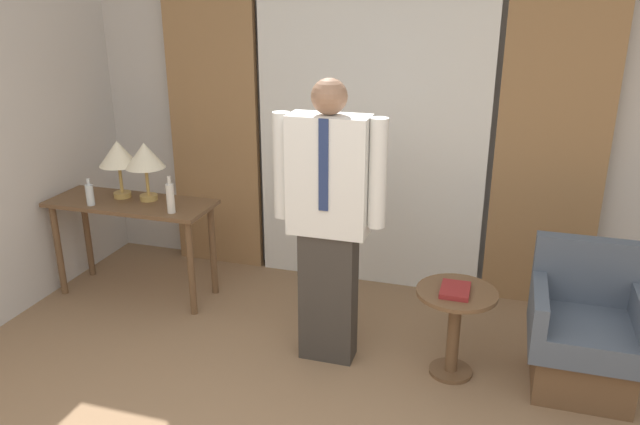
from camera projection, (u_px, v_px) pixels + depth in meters
wall_back at (374, 113)px, 4.78m from camera, size 10.00×0.06×2.70m
curtain_sheer_center at (370, 124)px, 4.69m from camera, size 1.76×0.06×2.58m
curtain_drape_left at (213, 114)px, 5.04m from camera, size 0.76×0.06×2.58m
curtain_drape_right at (553, 135)px, 4.33m from camera, size 0.76×0.06×2.58m
desk at (132, 217)px, 4.68m from camera, size 1.25×0.47×0.76m
table_lamp_left at (118, 155)px, 4.62m from camera, size 0.29×0.29×0.44m
table_lamp_right at (145, 157)px, 4.56m from camera, size 0.29×0.29×0.44m
bottle_near_edge at (170, 198)px, 4.37m from camera, size 0.06×0.06×0.27m
bottle_by_lamp at (90, 194)px, 4.53m from camera, size 0.06×0.06×0.20m
person at (329, 216)px, 3.74m from camera, size 0.69×0.23×1.79m
armchair at (584, 336)px, 3.66m from camera, size 0.63×0.61×0.86m
side_table at (455, 318)px, 3.75m from camera, size 0.48×0.48×0.57m
book at (455, 290)px, 3.66m from camera, size 0.17×0.22×0.03m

